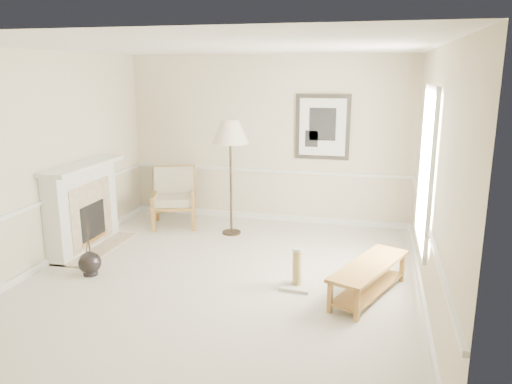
% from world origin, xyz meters
% --- Properties ---
extents(ground, '(5.50, 5.50, 0.00)m').
position_xyz_m(ground, '(0.00, 0.00, 0.00)').
color(ground, silver).
rests_on(ground, ground).
extents(room, '(5.04, 5.54, 2.92)m').
position_xyz_m(room, '(0.14, 0.08, 1.87)').
color(room, beige).
rests_on(room, ground).
extents(fireplace, '(0.64, 1.64, 1.31)m').
position_xyz_m(fireplace, '(-2.34, 0.60, 0.64)').
color(fireplace, white).
rests_on(fireplace, ground).
extents(floor_vase, '(0.30, 0.30, 0.87)m').
position_xyz_m(floor_vase, '(-1.73, -0.30, 0.16)').
color(floor_vase, black).
rests_on(floor_vase, ground).
extents(armchair, '(0.98, 1.01, 1.00)m').
position_xyz_m(armchair, '(-1.53, 2.10, 0.54)').
color(armchair, olive).
rests_on(armchair, ground).
extents(floor_lamp, '(0.72, 0.72, 1.88)m').
position_xyz_m(floor_lamp, '(-0.40, 1.80, 1.64)').
color(floor_lamp, black).
rests_on(floor_lamp, ground).
extents(bench, '(0.95, 1.48, 0.41)m').
position_xyz_m(bench, '(1.86, -0.07, 0.27)').
color(bench, olive).
rests_on(bench, ground).
extents(scratching_post, '(0.39, 0.39, 0.52)m').
position_xyz_m(scratching_post, '(0.99, -0.04, 0.16)').
color(scratching_post, beige).
rests_on(scratching_post, ground).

